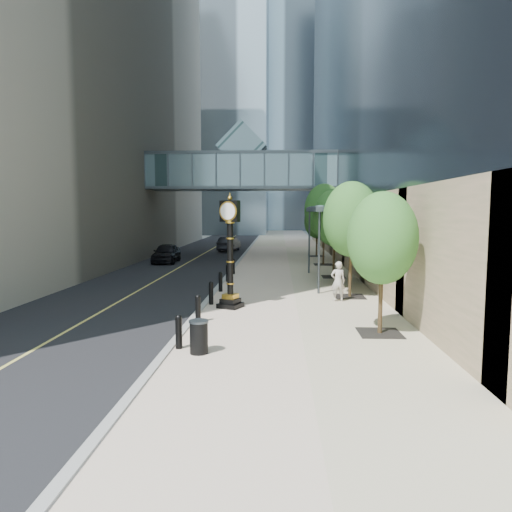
# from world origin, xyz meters

# --- Properties ---
(ground) EXTENTS (320.00, 320.00, 0.00)m
(ground) POSITION_xyz_m (0.00, 0.00, 0.00)
(ground) COLOR gray
(ground) RESTS_ON ground
(road) EXTENTS (8.00, 180.00, 0.02)m
(road) POSITION_xyz_m (-7.00, 40.00, 0.01)
(road) COLOR black
(road) RESTS_ON ground
(sidewalk) EXTENTS (8.00, 180.00, 0.06)m
(sidewalk) POSITION_xyz_m (1.00, 40.00, 0.03)
(sidewalk) COLOR #C6AE98
(sidewalk) RESTS_ON ground
(curb) EXTENTS (0.25, 180.00, 0.07)m
(curb) POSITION_xyz_m (-3.00, 40.00, 0.04)
(curb) COLOR gray
(curb) RESTS_ON ground
(midrise_left) EXTENTS (20.00, 58.00, 40.00)m
(midrise_left) POSITION_xyz_m (-21.00, 25.00, 20.00)
(midrise_left) COLOR tan
(midrise_left) RESTS_ON ground
(distant_tower_a) EXTENTS (24.00, 22.00, 78.00)m
(distant_tower_a) POSITION_xyz_m (-14.00, 75.00, 39.00)
(distant_tower_a) COLOR #9DB4C6
(distant_tower_a) RESTS_ON ground
(distant_tower_b) EXTENTS (26.00, 24.00, 90.00)m
(distant_tower_b) POSITION_xyz_m (9.00, 95.00, 45.00)
(distant_tower_b) COLOR #9DB4C6
(distant_tower_b) RESTS_ON ground
(distant_tower_c) EXTENTS (22.00, 22.00, 65.00)m
(distant_tower_c) POSITION_xyz_m (-6.00, 120.00, 32.50)
(distant_tower_c) COLOR #9DB4C6
(distant_tower_c) RESTS_ON ground
(skywalk) EXTENTS (17.00, 4.20, 5.80)m
(skywalk) POSITION_xyz_m (-3.00, 28.00, 7.71)
(skywalk) COLOR slate
(skywalk) RESTS_ON ground
(entrance_canopy) EXTENTS (3.00, 8.00, 4.38)m
(entrance_canopy) POSITION_xyz_m (3.48, 14.00, 4.19)
(entrance_canopy) COLOR #383F44
(entrance_canopy) RESTS_ON ground
(bollard_row) EXTENTS (0.20, 16.20, 0.90)m
(bollard_row) POSITION_xyz_m (-2.70, 9.00, 0.51)
(bollard_row) COLOR black
(bollard_row) RESTS_ON sidewalk
(street_trees) EXTENTS (2.96, 28.26, 6.08)m
(street_trees) POSITION_xyz_m (3.60, 16.45, 3.70)
(street_trees) COLOR black
(street_trees) RESTS_ON sidewalk
(street_clock) EXTENTS (1.16, 1.16, 4.67)m
(street_clock) POSITION_xyz_m (-1.79, 6.79, 2.09)
(street_clock) COLOR black
(street_clock) RESTS_ON sidewalk
(trash_bin) EXTENTS (0.64, 0.64, 0.90)m
(trash_bin) POSITION_xyz_m (-2.03, 0.58, 0.51)
(trash_bin) COLOR black
(trash_bin) RESTS_ON sidewalk
(pedestrian) EXTENTS (0.70, 0.49, 1.81)m
(pedestrian) POSITION_xyz_m (2.90, 8.40, 0.96)
(pedestrian) COLOR beige
(pedestrian) RESTS_ON sidewalk
(car_near) EXTENTS (1.99, 4.53, 1.52)m
(car_near) POSITION_xyz_m (-8.72, 23.70, 0.78)
(car_near) COLOR black
(car_near) RESTS_ON road
(car_far) EXTENTS (2.06, 4.60, 1.47)m
(car_far) POSITION_xyz_m (-4.88, 34.31, 0.75)
(car_far) COLOR black
(car_far) RESTS_ON road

